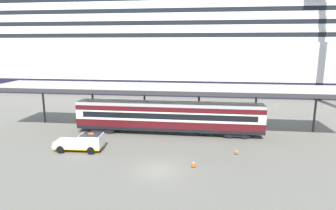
{
  "coord_description": "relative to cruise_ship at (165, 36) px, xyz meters",
  "views": [
    {
      "loc": [
        3.95,
        -24.28,
        11.34
      ],
      "look_at": [
        -0.15,
        7.88,
        4.5
      ],
      "focal_mm": 30.71,
      "sensor_mm": 36.0,
      "label": 1
    }
  ],
  "objects": [
    {
      "name": "service_truck",
      "position": [
        -2.66,
        -45.83,
        -12.37
      ],
      "size": [
        5.27,
        2.41,
        2.02
      ],
      "color": "silver",
      "rests_on": "ground"
    },
    {
      "name": "cruise_ship",
      "position": [
        0.0,
        0.0,
        0.0
      ],
      "size": [
        161.23,
        23.73,
        40.47
      ],
      "color": "black",
      "rests_on": "ground"
    },
    {
      "name": "train_carriage",
      "position": [
        5.78,
        -38.56,
        -11.05
      ],
      "size": [
        23.76,
        2.81,
        4.11
      ],
      "color": "black",
      "rests_on": "ground"
    },
    {
      "name": "platform_canopy",
      "position": [
        5.78,
        -38.13,
        -7.43
      ],
      "size": [
        45.21,
        5.71,
        6.2
      ],
      "color": "#B5B5B5",
      "rests_on": "ground"
    },
    {
      "name": "traffic_cone_mid",
      "position": [
        9.4,
        -48.62,
        -12.99
      ],
      "size": [
        0.36,
        0.36,
        0.74
      ],
      "color": "black",
      "rests_on": "ground"
    },
    {
      "name": "ground_plane",
      "position": [
        6.26,
        -49.81,
        -13.36
      ],
      "size": [
        400.0,
        400.0,
        0.0
      ],
      "primitive_type": "plane",
      "color": "#68665D"
    },
    {
      "name": "quay_bollard",
      "position": [
        -3.31,
        -44.73,
        -12.84
      ],
      "size": [
        0.48,
        0.48,
        0.96
      ],
      "color": "black",
      "rests_on": "ground"
    },
    {
      "name": "traffic_cone_near",
      "position": [
        13.77,
        -44.81,
        -13.06
      ],
      "size": [
        0.36,
        0.36,
        0.61
      ],
      "color": "black",
      "rests_on": "ground"
    }
  ]
}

